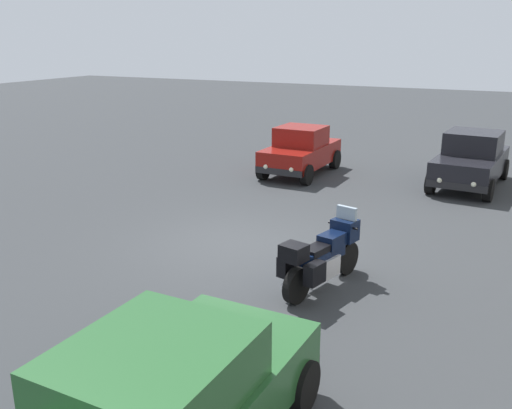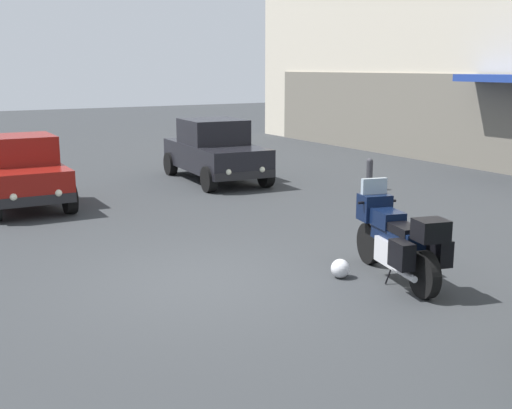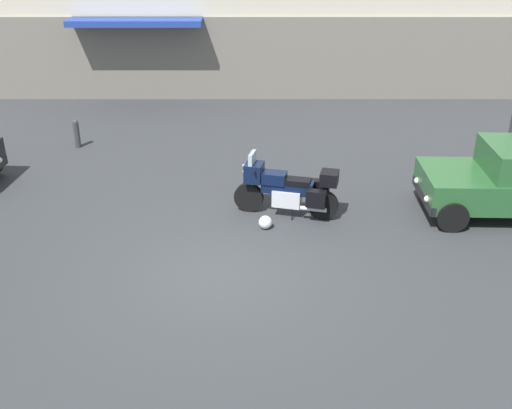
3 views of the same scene
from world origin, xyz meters
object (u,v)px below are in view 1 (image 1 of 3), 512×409
object	(u,v)px
motorcycle	(322,256)
car_hatchback_near	(471,160)
helmet	(299,266)
car_compact_side	(301,151)

from	to	relation	value
motorcycle	car_hatchback_near	distance (m)	8.94
helmet	car_hatchback_near	world-z (taller)	car_hatchback_near
helmet	car_compact_side	xyz separation A→B (m)	(-7.52, -2.98, 0.63)
motorcycle	helmet	world-z (taller)	motorcycle
helmet	car_hatchback_near	bearing A→B (deg)	165.31
motorcycle	car_compact_side	distance (m)	8.78
motorcycle	helmet	size ratio (longest dim) A/B	7.95
helmet	car_hatchback_near	size ratio (longest dim) A/B	0.07
motorcycle	car_compact_side	world-z (taller)	car_compact_side
motorcycle	car_hatchback_near	size ratio (longest dim) A/B	0.56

